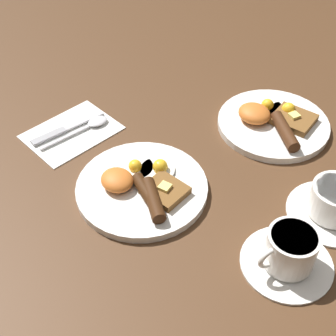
# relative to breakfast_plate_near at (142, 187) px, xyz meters

# --- Properties ---
(ground_plane) EXTENTS (3.00, 3.00, 0.00)m
(ground_plane) POSITION_rel_breakfast_plate_near_xyz_m (-0.00, 0.00, -0.01)
(ground_plane) COLOR #4C301C
(breakfast_plate_near) EXTENTS (0.24, 0.24, 0.04)m
(breakfast_plate_near) POSITION_rel_breakfast_plate_near_xyz_m (0.00, 0.00, 0.00)
(breakfast_plate_near) COLOR white
(breakfast_plate_near) RESTS_ON ground_plane
(breakfast_plate_far) EXTENTS (0.24, 0.24, 0.05)m
(breakfast_plate_far) POSITION_rel_breakfast_plate_near_xyz_m (0.03, 0.33, 0.00)
(breakfast_plate_far) COLOR white
(breakfast_plate_far) RESTS_ON ground_plane
(teacup_near) EXTENTS (0.15, 0.15, 0.07)m
(teacup_near) POSITION_rel_breakfast_plate_near_xyz_m (0.28, 0.08, 0.02)
(teacup_near) COLOR white
(teacup_near) RESTS_ON ground_plane
(teacup_far) EXTENTS (0.16, 0.16, 0.07)m
(teacup_far) POSITION_rel_breakfast_plate_near_xyz_m (0.26, 0.22, 0.01)
(teacup_far) COLOR white
(teacup_far) RESTS_ON ground_plane
(napkin) EXTENTS (0.15, 0.19, 0.01)m
(napkin) POSITION_rel_breakfast_plate_near_xyz_m (-0.23, -0.01, -0.01)
(napkin) COLOR white
(napkin) RESTS_ON ground_plane
(knife) EXTENTS (0.02, 0.17, 0.01)m
(knife) POSITION_rel_breakfast_plate_near_xyz_m (-0.24, -0.02, -0.01)
(knife) COLOR silver
(knife) RESTS_ON napkin
(spoon) EXTENTS (0.03, 0.16, 0.01)m
(spoon) POSITION_rel_breakfast_plate_near_xyz_m (-0.22, 0.03, -0.00)
(spoon) COLOR silver
(spoon) RESTS_ON napkin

